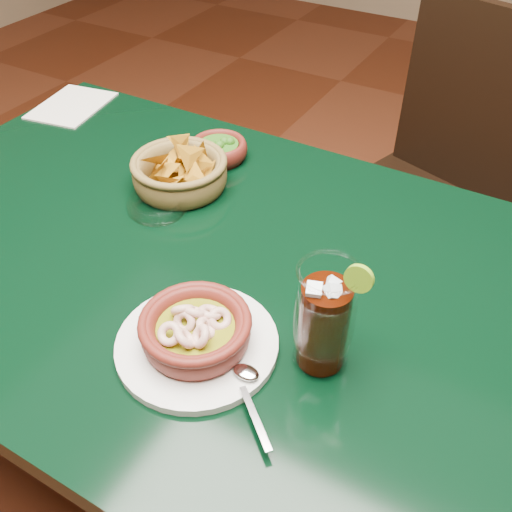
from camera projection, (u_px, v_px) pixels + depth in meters
The scene contains 9 objects.
ground at pixel (212, 478), 1.42m from camera, with size 7.00×7.00×0.00m, color #471C0C.
dining_table at pixel (193, 292), 1.00m from camera, with size 1.20×0.80×0.75m.
dining_chair at pixel (434, 192), 1.45m from camera, with size 0.56×0.56×0.95m.
shrimp_plate at pixel (196, 333), 0.76m from camera, with size 0.28×0.22×0.07m.
chip_basket at pixel (180, 172), 1.05m from camera, with size 0.21×0.21×0.13m.
guacamole_ramekin at pixel (219, 149), 1.13m from camera, with size 0.13×0.13×0.04m.
cola_drink at pixel (324, 319), 0.71m from camera, with size 0.16×0.16×0.18m.
glass_ashtray at pixel (157, 205), 1.00m from camera, with size 0.12×0.12×0.03m.
paper_menu at pixel (72, 106), 1.32m from camera, with size 0.17×0.21×0.00m.
Camera 1 is at (0.45, -0.56, 1.35)m, focal length 40.00 mm.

